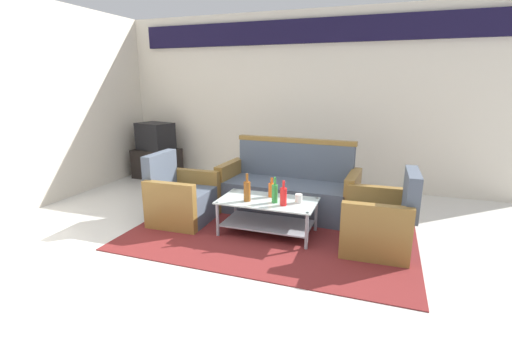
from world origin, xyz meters
name	(u,v)px	position (x,y,z in m)	size (l,w,h in m)	color
ground_plane	(236,261)	(0.00, 0.00, 0.00)	(14.00, 14.00, 0.00)	silver
wall_back	(306,96)	(0.00, 3.05, 1.48)	(6.52, 0.19, 2.80)	silver
rug	(272,231)	(0.12, 0.83, 0.01)	(3.19, 2.20, 0.01)	maroon
couch	(288,190)	(0.12, 1.54, 0.32)	(1.83, 0.82, 0.96)	#4C5666
armchair_left	(181,199)	(-1.06, 0.78, 0.29)	(0.71, 0.77, 0.85)	#4C5666
armchair_right	(379,223)	(1.30, 0.77, 0.29)	(0.71, 0.77, 0.85)	#4C5666
coffee_table	(268,212)	(0.08, 0.75, 0.27)	(1.10, 0.60, 0.40)	silver
bottle_brown	(247,191)	(-0.12, 0.64, 0.53)	(0.08, 0.08, 0.32)	brown
bottle_green	(275,193)	(0.18, 0.69, 0.52)	(0.07, 0.07, 0.29)	#2D8C38
bottle_orange	(272,190)	(0.09, 0.88, 0.50)	(0.08, 0.08, 0.23)	#D85919
bottle_red	(283,196)	(0.30, 0.63, 0.52)	(0.07, 0.07, 0.28)	red
cup	(299,199)	(0.44, 0.77, 0.46)	(0.08, 0.08, 0.10)	silver
tv_stand	(157,163)	(-2.63, 2.55, 0.26)	(0.80, 0.50, 0.52)	black
television	(155,136)	(-2.62, 2.55, 0.76)	(0.69, 0.58, 0.48)	black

